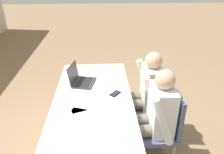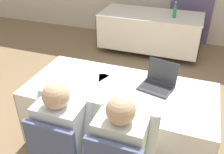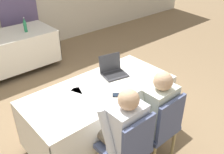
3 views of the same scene
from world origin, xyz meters
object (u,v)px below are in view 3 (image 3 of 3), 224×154
at_px(water_bottle, 25,25).
at_px(chair_near_left, 129,147).
at_px(cell_phone, 118,95).
at_px(chair_near_right, 160,126).
at_px(person_checkered_shirt, 122,130).
at_px(person_white_shirt, 154,110).
at_px(laptop, 113,71).

height_order(water_bottle, chair_near_left, water_bottle).
relative_size(cell_phone, chair_near_right, 0.17).
xyz_separation_m(cell_phone, person_checkered_shirt, (-0.30, -0.38, -0.08)).
xyz_separation_m(cell_phone, water_bottle, (0.12, 2.69, 0.12)).
relative_size(chair_near_right, person_checkered_shirt, 0.78).
distance_m(chair_near_left, person_checkered_shirt, 0.19).
distance_m(water_bottle, chair_near_right, 3.19).
xyz_separation_m(cell_phone, person_white_shirt, (0.18, -0.38, -0.08)).
bearing_deg(cell_phone, chair_near_left, -171.65).
bearing_deg(chair_near_left, person_white_shirt, -167.92).
distance_m(water_bottle, chair_near_left, 3.22).
distance_m(laptop, person_checkered_shirt, 0.99).
relative_size(person_checkered_shirt, person_white_shirt, 1.00).
bearing_deg(water_bottle, chair_near_left, -97.66).
bearing_deg(chair_near_right, water_bottle, -88.99).
bearing_deg(person_white_shirt, laptop, -97.40).
relative_size(laptop, person_checkered_shirt, 0.31).
distance_m(chair_near_right, person_white_shirt, 0.19).
relative_size(cell_phone, person_white_shirt, 0.13).
bearing_deg(chair_near_left, chair_near_right, -180.00).
height_order(laptop, chair_near_left, laptop).
xyz_separation_m(water_bottle, chair_near_left, (-0.43, -3.17, -0.36)).
distance_m(laptop, chair_near_right, 0.94).
relative_size(chair_near_left, person_white_shirt, 0.78).
bearing_deg(person_white_shirt, water_bottle, -88.95).
xyz_separation_m(chair_near_left, chair_near_right, (0.48, 0.00, 0.00)).
distance_m(chair_near_left, person_white_shirt, 0.52).
relative_size(chair_near_left, chair_near_right, 1.00).
xyz_separation_m(chair_near_right, person_checkered_shirt, (-0.48, 0.10, 0.16)).
bearing_deg(chair_near_left, cell_phone, -122.04).
bearing_deg(laptop, water_bottle, 106.89).
bearing_deg(person_checkered_shirt, laptop, -126.60).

